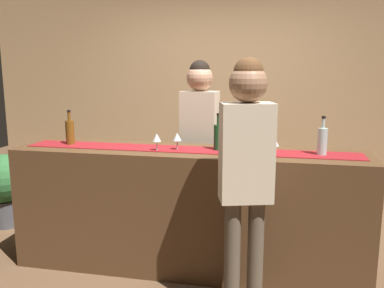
% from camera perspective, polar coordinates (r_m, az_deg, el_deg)
% --- Properties ---
extents(ground_plane, '(10.00, 10.00, 0.00)m').
position_cam_1_polar(ground_plane, '(3.72, -0.54, -16.48)').
color(ground_plane, brown).
extents(back_wall, '(6.00, 0.12, 2.90)m').
position_cam_1_polar(back_wall, '(5.19, 3.98, 7.92)').
color(back_wall, tan).
rests_on(back_wall, ground).
extents(bar_counter, '(2.89, 0.60, 1.03)m').
position_cam_1_polar(bar_counter, '(3.52, -0.55, -9.02)').
color(bar_counter, '#543821').
rests_on(bar_counter, ground).
extents(counter_runner_cloth, '(2.74, 0.28, 0.01)m').
position_cam_1_polar(counter_runner_cloth, '(3.38, -0.57, -0.76)').
color(counter_runner_cloth, maroon).
rests_on(counter_runner_cloth, bar_counter).
extents(wine_bottle_green, '(0.07, 0.07, 0.30)m').
position_cam_1_polar(wine_bottle_green, '(3.34, 3.64, 1.02)').
color(wine_bottle_green, '#194723').
rests_on(wine_bottle_green, bar_counter).
extents(wine_bottle_amber, '(0.07, 0.07, 0.30)m').
position_cam_1_polar(wine_bottle_amber, '(3.73, -16.45, 1.62)').
color(wine_bottle_amber, brown).
rests_on(wine_bottle_amber, bar_counter).
extents(wine_bottle_clear, '(0.07, 0.07, 0.30)m').
position_cam_1_polar(wine_bottle_clear, '(3.30, 17.50, 0.43)').
color(wine_bottle_clear, '#B2C6C1').
rests_on(wine_bottle_clear, bar_counter).
extents(wine_glass_near_customer, '(0.07, 0.07, 0.14)m').
position_cam_1_polar(wine_glass_near_customer, '(3.35, -2.05, 0.92)').
color(wine_glass_near_customer, silver).
rests_on(wine_glass_near_customer, bar_counter).
extents(wine_glass_mid_counter, '(0.07, 0.07, 0.14)m').
position_cam_1_polar(wine_glass_mid_counter, '(3.33, -4.87, 0.82)').
color(wine_glass_mid_counter, silver).
rests_on(wine_glass_mid_counter, bar_counter).
extents(wine_glass_far_end, '(0.07, 0.07, 0.14)m').
position_cam_1_polar(wine_glass_far_end, '(3.18, 11.31, 0.20)').
color(wine_glass_far_end, silver).
rests_on(wine_glass_far_end, bar_counter).
extents(bartender, '(0.36, 0.25, 1.75)m').
position_cam_1_polar(bartender, '(3.93, 1.05, 1.83)').
color(bartender, '#26262B').
rests_on(bartender, ground).
extents(customer_sipping, '(0.38, 0.29, 1.76)m').
position_cam_1_polar(customer_sipping, '(2.73, 7.46, -2.22)').
color(customer_sipping, brown).
rests_on(customer_sipping, ground).
extents(potted_plant_tall, '(0.53, 0.53, 0.78)m').
position_cam_1_polar(potted_plant_tall, '(4.88, -24.32, -5.11)').
color(potted_plant_tall, '#4C4C51').
rests_on(potted_plant_tall, ground).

